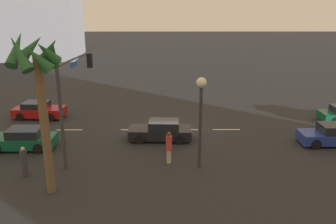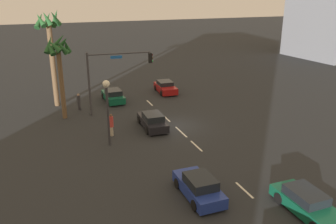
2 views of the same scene
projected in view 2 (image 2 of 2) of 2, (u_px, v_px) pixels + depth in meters
The scene contains 17 objects.
ground_plane at pixel (174, 126), 31.04m from camera, with size 220.00×220.00×0.00m, color #232628.
lane_stripe_1 at pixel (244, 190), 21.05m from camera, with size 1.89×0.14×0.01m, color silver.
lane_stripe_2 at pixel (196, 146), 27.01m from camera, with size 2.03×0.14×0.01m, color silver.
lane_stripe_3 at pixel (181, 132), 29.69m from camera, with size 2.42×0.14×0.01m, color silver.
lane_stripe_4 at pixel (166, 118), 32.97m from camera, with size 2.21×0.14×0.01m, color silver.
lane_stripe_5 at pixel (150, 103), 37.29m from camera, with size 1.91×0.14×0.01m, color silver.
car_0 at pixel (153, 121), 30.41m from camera, with size 4.28×1.94×1.36m.
car_1 at pixel (113, 96), 37.67m from camera, with size 4.19×1.89×1.36m.
car_2 at pixel (165, 87), 40.97m from camera, with size 4.11×2.09×1.33m.
car_3 at pixel (199, 187), 20.21m from camera, with size 3.98×1.82×1.38m.
car_4 at pixel (308, 204), 18.70m from camera, with size 4.47×1.86×1.27m.
traffic_signal at pixel (112, 71), 33.00m from camera, with size 0.67×6.30×6.02m.
streetlamp at pixel (107, 99), 26.01m from camera, with size 0.56×0.56×5.16m.
pedestrian_0 at pixel (111, 124), 28.59m from camera, with size 0.50×0.50×1.91m.
pedestrian_1 at pixel (79, 102), 34.86m from camera, with size 0.42×0.42×1.69m.
palm_tree_0 at pixel (59, 55), 31.06m from camera, with size 2.37×2.53×7.80m.
palm_tree_1 at pixel (50, 39), 34.28m from camera, with size 2.60×2.78×9.71m.
Camera 2 is at (-26.81, 10.82, 11.38)m, focal length 37.47 mm.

